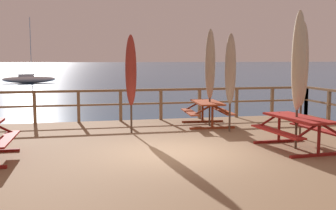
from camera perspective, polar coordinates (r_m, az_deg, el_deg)
name	(u,v)px	position (r m, az deg, el deg)	size (l,w,h in m)	color
ground_plane	(175,186)	(9.83, 1.01, -11.01)	(600.00, 600.00, 0.00)	navy
wooden_deck	(175,169)	(9.72, 1.02, -8.75)	(12.92, 10.37, 0.80)	#846647
railing_waterside_far	(141,99)	(14.39, -3.72, 0.77)	(12.72, 0.10, 1.09)	brown
picnic_table_back_left	(298,125)	(10.33, 17.28, -2.68)	(1.53, 2.06, 0.78)	maroon
picnic_table_mid_centre	(207,108)	(13.34, 5.38, -0.45)	(1.53, 1.80, 0.78)	#993819
patio_umbrella_short_front	(299,62)	(10.19, 17.39, 5.68)	(0.32, 0.32, 3.24)	#4C3828
patio_umbrella_tall_mid_right	(210,65)	(13.22, 5.77, 5.51)	(0.32, 0.32, 3.05)	#4C3828
patio_umbrella_tall_back_left	(302,65)	(11.61, 17.86, 5.27)	(0.32, 0.32, 3.10)	#4C3828
patio_umbrella_short_mid	(230,69)	(12.21, 8.52, 4.82)	(0.32, 0.32, 2.85)	#4C3828
patio_umbrella_tall_mid_left	(131,71)	(11.90, -5.09, 4.66)	(0.32, 0.32, 2.80)	#4C3828
sailboat_distant	(29,79)	(52.10, -18.45, 3.41)	(6.12, 2.19, 7.72)	silver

